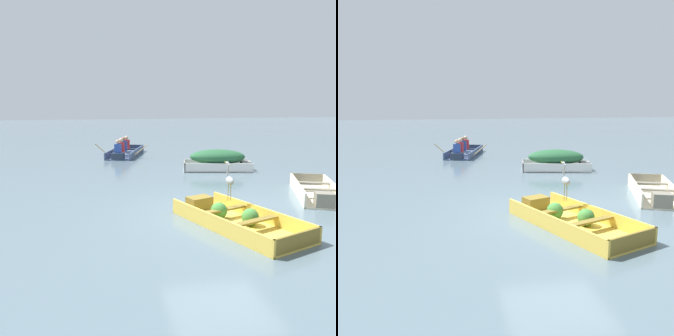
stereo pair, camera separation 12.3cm
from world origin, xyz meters
TOP-DOWN VIEW (x-y plane):
  - ground_plane at (0.00, 0.00)m, footprint 80.00×80.00m
  - dinghy_yellow_foreground at (-0.05, -0.88)m, footprint 2.26×3.28m
  - skiff_white_near_moored at (1.55, 4.96)m, footprint 2.61×1.47m
  - skiff_cream_mid_moored at (2.89, 0.75)m, footprint 1.85×2.75m
  - rowboat_slate_blue_with_crew at (-1.57, 9.04)m, footprint 2.41×3.33m
  - heron_on_dinghy at (-0.00, -0.43)m, footprint 0.16×0.45m

SIDE VIEW (x-z plane):
  - ground_plane at x=0.00m, z-range 0.00..0.00m
  - dinghy_yellow_foreground at x=-0.05m, z-range -0.07..0.33m
  - skiff_cream_mid_moored at x=2.89m, z-range -0.05..0.33m
  - rowboat_slate_blue_with_crew at x=-1.57m, z-range -0.23..0.66m
  - skiff_white_near_moored at x=1.55m, z-range 0.04..0.81m
  - heron_on_dinghy at x=0.00m, z-range 0.45..1.29m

